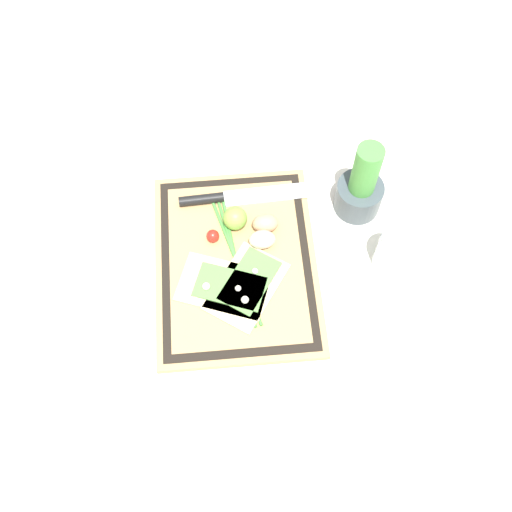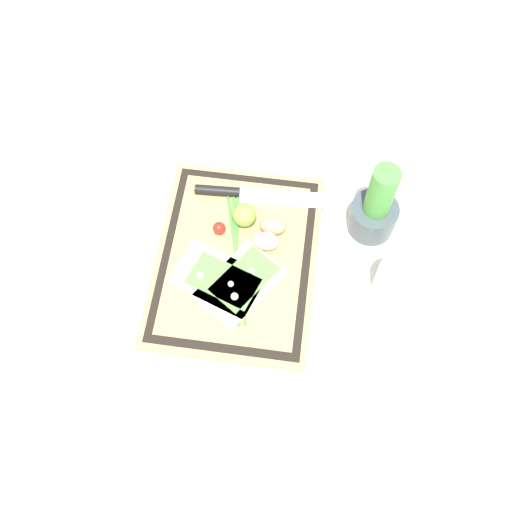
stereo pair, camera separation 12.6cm
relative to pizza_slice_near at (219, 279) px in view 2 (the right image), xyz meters
The scene contains 12 objects.
ground_plane 0.07m from the pizza_slice_near, 154.97° to the left, with size 6.00×6.00×0.00m, color silver.
cutting_board 0.07m from the pizza_slice_near, 154.97° to the left, with size 0.45×0.34×0.02m.
pizza_slice_near is the anchor object (origin of this frame).
pizza_slice_far 0.05m from the pizza_slice_near, 87.21° to the left, with size 0.21×0.19×0.02m.
knife 0.22m from the pizza_slice_near, behind, with size 0.05×0.29×0.02m.
egg_brown 0.17m from the pizza_slice_near, 144.18° to the left, with size 0.04×0.06×0.04m, color tan.
egg_pink 0.13m from the pizza_slice_near, 137.62° to the left, with size 0.04×0.06×0.04m, color beige.
lime 0.15m from the pizza_slice_near, 167.53° to the left, with size 0.05×0.05×0.05m, color #7FB742.
cherry_tomato_red 0.12m from the pizza_slice_near, behind, with size 0.03×0.03×0.03m, color red.
scallion_bunch 0.07m from the pizza_slice_near, 159.37° to the left, with size 0.31×0.09×0.01m.
herb_pot 0.36m from the pizza_slice_near, 121.02° to the left, with size 0.10×0.10×0.21m.
sauce_jar 0.36m from the pizza_slice_near, 95.79° to the left, with size 0.07×0.07×0.11m.
Camera 2 is at (0.56, 0.12, 1.16)m, focal length 42.00 mm.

